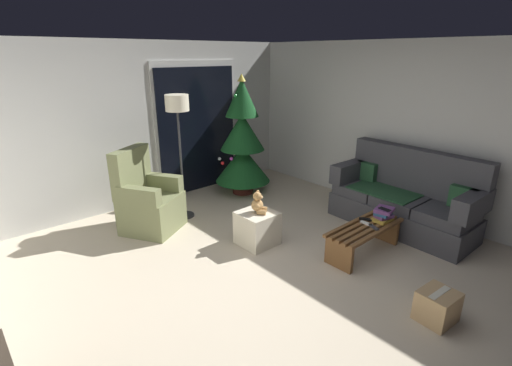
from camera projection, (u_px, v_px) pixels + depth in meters
ground_plane at (272, 283)px, 3.94m from camera, size 7.00×7.00×0.00m
wall_back at (135, 126)px, 5.68m from camera, size 5.72×0.12×2.50m
wall_right at (416, 131)px, 5.32m from camera, size 0.12×6.00×2.50m
patio_door_frame at (198, 127)px, 6.36m from camera, size 1.60×0.02×2.20m
patio_door_glass at (198, 131)px, 6.37m from camera, size 1.50×0.02×2.10m
couch at (404, 200)px, 5.10m from camera, size 0.84×1.96×1.08m
coffee_table at (364, 235)px, 4.45m from camera, size 1.10×0.40×0.36m
remote_black at (366, 219)px, 4.57m from camera, size 0.11×0.16×0.02m
remote_white at (366, 223)px, 4.46m from camera, size 0.05×0.16×0.02m
remote_graphite at (373, 227)px, 4.37m from camera, size 0.10×0.16×0.02m
book_stack at (383, 214)px, 4.54m from camera, size 0.28×0.25×0.16m
cell_phone at (385, 209)px, 4.48m from camera, size 0.08×0.15×0.01m
christmas_tree at (242, 143)px, 6.20m from camera, size 0.93×0.93×2.01m
armchair at (148, 202)px, 5.03m from camera, size 0.94×0.94×1.13m
floor_lamp at (178, 115)px, 5.06m from camera, size 0.32×0.32×1.78m
ottoman at (257, 228)px, 4.69m from camera, size 0.44×0.44×0.43m
teddy_bear_honey at (258, 204)px, 4.58m from camera, size 0.21×0.22×0.29m
cardboard_box_taped_mid_floor at (437, 306)px, 3.35m from camera, size 0.35×0.32×0.29m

